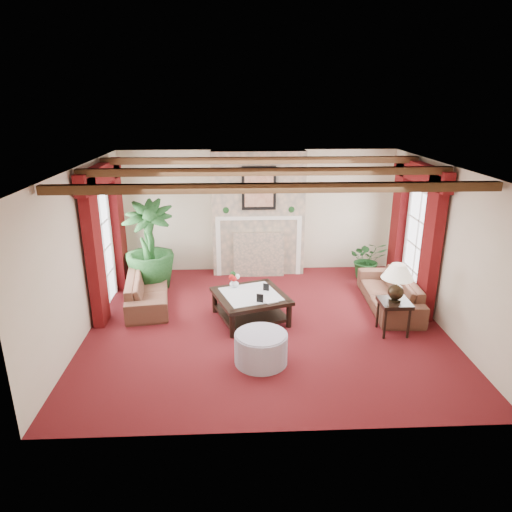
{
  "coord_description": "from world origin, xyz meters",
  "views": [
    {
      "loc": [
        -0.5,
        -7.14,
        3.7
      ],
      "look_at": [
        -0.15,
        0.4,
        1.11
      ],
      "focal_mm": 32.0,
      "sensor_mm": 36.0,
      "label": 1
    }
  ],
  "objects_px": {
    "side_table": "(393,317)",
    "potted_palm": "(151,264)",
    "sofa_right": "(390,287)",
    "coffee_table": "(251,307)",
    "sofa_left": "(147,285)",
    "ottoman": "(261,348)"
  },
  "relations": [
    {
      "from": "sofa_left",
      "to": "sofa_right",
      "type": "bearing_deg",
      "value": -102.59
    },
    {
      "from": "potted_palm",
      "to": "sofa_right",
      "type": "bearing_deg",
      "value": -13.9
    },
    {
      "from": "coffee_table",
      "to": "side_table",
      "type": "relative_size",
      "value": 2.02
    },
    {
      "from": "sofa_left",
      "to": "coffee_table",
      "type": "height_order",
      "value": "sofa_left"
    },
    {
      "from": "sofa_left",
      "to": "side_table",
      "type": "bearing_deg",
      "value": -115.93
    },
    {
      "from": "side_table",
      "to": "sofa_right",
      "type": "bearing_deg",
      "value": 74.8
    },
    {
      "from": "sofa_right",
      "to": "coffee_table",
      "type": "relative_size",
      "value": 1.73
    },
    {
      "from": "sofa_right",
      "to": "potted_palm",
      "type": "relative_size",
      "value": 1.1
    },
    {
      "from": "coffee_table",
      "to": "sofa_right",
      "type": "bearing_deg",
      "value": -9.56
    },
    {
      "from": "side_table",
      "to": "ottoman",
      "type": "relative_size",
      "value": 0.73
    },
    {
      "from": "sofa_right",
      "to": "ottoman",
      "type": "bearing_deg",
      "value": -51.35
    },
    {
      "from": "potted_palm",
      "to": "coffee_table",
      "type": "bearing_deg",
      "value": -38.0
    },
    {
      "from": "potted_palm",
      "to": "ottoman",
      "type": "bearing_deg",
      "value": -54.73
    },
    {
      "from": "side_table",
      "to": "sofa_left",
      "type": "bearing_deg",
      "value": 162.37
    },
    {
      "from": "ottoman",
      "to": "side_table",
      "type": "bearing_deg",
      "value": 19.94
    },
    {
      "from": "sofa_left",
      "to": "ottoman",
      "type": "bearing_deg",
      "value": -145.13
    },
    {
      "from": "sofa_left",
      "to": "potted_palm",
      "type": "relative_size",
      "value": 1.07
    },
    {
      "from": "potted_palm",
      "to": "coffee_table",
      "type": "distance_m",
      "value": 2.56
    },
    {
      "from": "sofa_left",
      "to": "ottoman",
      "type": "distance_m",
      "value": 2.99
    },
    {
      "from": "sofa_left",
      "to": "sofa_right",
      "type": "xyz_separation_m",
      "value": [
        4.56,
        -0.34,
        0.02
      ]
    },
    {
      "from": "side_table",
      "to": "potted_palm",
      "type": "bearing_deg",
      "value": 153.55
    },
    {
      "from": "side_table",
      "to": "ottoman",
      "type": "distance_m",
      "value": 2.39
    }
  ]
}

